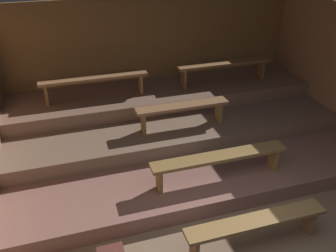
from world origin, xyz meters
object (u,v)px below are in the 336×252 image
(bench_floor_center, at_px, (256,224))
(bench_upper_right, at_px, (224,66))
(bench_upper_left, at_px, (94,80))
(bench_lower_center, at_px, (220,159))
(bench_middle_center, at_px, (182,109))

(bench_floor_center, distance_m, bench_upper_right, 3.78)
(bench_floor_center, xyz_separation_m, bench_upper_left, (-1.51, 3.51, 0.78))
(bench_floor_center, xyz_separation_m, bench_upper_right, (1.14, 3.51, 0.78))
(bench_upper_right, bearing_deg, bench_floor_center, -107.93)
(bench_lower_center, height_order, bench_middle_center, bench_middle_center)
(bench_lower_center, relative_size, bench_upper_left, 1.06)
(bench_middle_center, bearing_deg, bench_floor_center, -86.22)
(bench_upper_left, relative_size, bench_upper_right, 1.00)
(bench_upper_left, bearing_deg, bench_lower_center, -57.97)
(bench_lower_center, distance_m, bench_middle_center, 1.31)
(bench_middle_center, distance_m, bench_upper_right, 1.73)
(bench_floor_center, bearing_deg, bench_lower_center, 90.65)
(bench_middle_center, xyz_separation_m, bench_upper_right, (1.30, 1.11, 0.27))
(bench_floor_center, xyz_separation_m, bench_middle_center, (-0.16, 2.40, 0.52))
(bench_floor_center, distance_m, bench_middle_center, 2.46)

